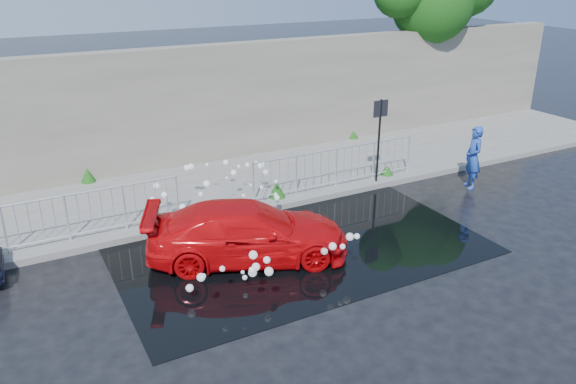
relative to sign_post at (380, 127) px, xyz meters
name	(u,v)px	position (x,y,z in m)	size (l,w,h in m)	color
ground	(300,271)	(-4.20, -3.10, -1.72)	(90.00, 90.00, 0.00)	black
pavement	(213,188)	(-4.20, 1.90, -1.65)	(30.00, 4.00, 0.15)	slate
curb	(242,214)	(-4.20, -0.10, -1.64)	(30.00, 0.25, 0.16)	slate
retaining_wall	(183,107)	(-4.20, 4.10, 0.18)	(30.00, 0.60, 3.50)	#676457
puddle	(298,245)	(-3.70, -2.10, -1.72)	(8.00, 5.00, 0.01)	black
sign_post	(380,127)	(0.00, 0.00, 0.00)	(0.45, 0.06, 2.50)	black
railing_left	(67,216)	(-8.20, 0.25, -0.99)	(5.05, 0.05, 1.10)	silver
railing_right	(336,166)	(-1.20, 0.25, -0.99)	(5.05, 0.05, 1.10)	silver
weeds	(208,187)	(-4.51, 1.43, -1.40)	(12.17, 3.93, 0.43)	#1A4412
water_spray	(237,215)	(-4.84, -1.38, -1.02)	(3.56, 5.71, 1.08)	white
red_car	(248,232)	(-4.91, -2.10, -1.11)	(1.72, 4.24, 1.23)	red
person	(473,157)	(2.30, -1.30, -0.84)	(0.65, 0.42, 1.77)	#2247AA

